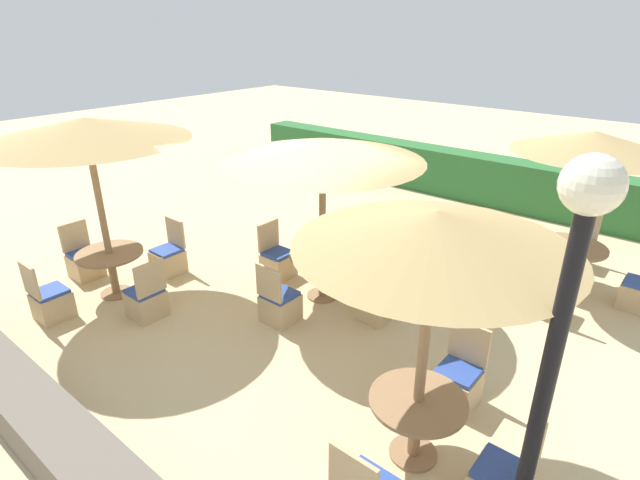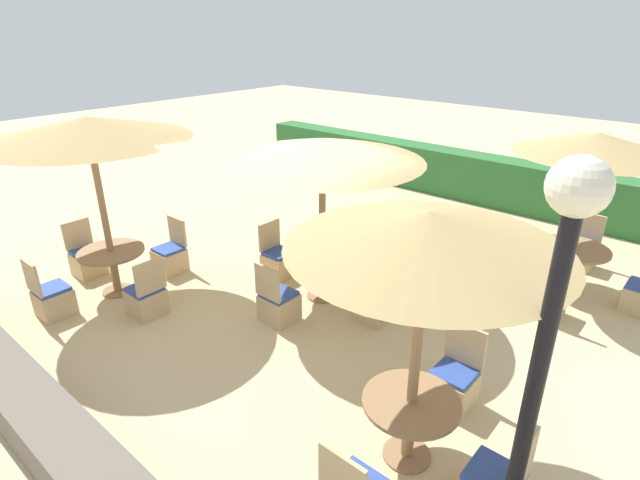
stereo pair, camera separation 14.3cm
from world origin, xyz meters
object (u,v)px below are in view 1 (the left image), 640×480
Objects in this scene: patio_chair_front_left_east at (147,301)px; patio_chair_front_right_north at (457,382)px; patio_chair_back_right_west at (505,256)px; round_table_front_right at (417,413)px; parasol_front_right at (435,231)px; parasol_center at (323,150)px; patio_chair_center_east at (376,303)px; patio_chair_back_right_south at (546,297)px; parasol_back_right at (594,143)px; patio_chair_center_south at (279,305)px; patio_chair_center_north at (359,260)px; round_table_back_right at (569,254)px; patio_chair_back_right_north at (578,250)px; patio_chair_front_left_west at (85,262)px; lamp_post at (564,306)px; patio_chair_front_left_south at (51,302)px; round_table_center at (322,264)px; parasol_front_left at (86,130)px; patio_chair_center_west at (277,262)px; patio_chair_front_left_north at (169,259)px; patio_chair_back_right_east at (640,293)px.

patio_chair_front_left_east is 4.44m from patio_chair_front_right_north.
patio_chair_back_right_west reaches higher than round_table_front_right.
parasol_center is at bearing 145.56° from parasol_front_right.
patio_chair_back_right_south is at bearing -46.87° from patio_chair_center_east.
parasol_back_right is 5.13m from patio_chair_center_south.
round_table_front_right is (2.69, -2.82, 0.27)m from patio_chair_center_north.
parasol_center is at bearing -135.22° from round_table_back_right.
parasol_front_right is (0.83, -4.57, 2.16)m from patio_chair_back_right_west.
patio_chair_center_north is (-2.76, -2.77, 0.00)m from patio_chair_back_right_north.
parasol_front_right reaches higher than patio_chair_back_right_north.
patio_chair_front_left_west is at bearing 88.54° from patio_chair_front_left_east.
round_table_front_right is at bearing -91.60° from parasol_back_right.
patio_chair_center_east is at bearing -136.87° from patio_chair_back_right_south.
lamp_post is 3.57× the size of patio_chair_front_left_south.
round_table_center is 1.08× the size of round_table_front_right.
patio_chair_back_right_north is 0.92× the size of round_table_center.
parasol_front_left is at bearing -145.28° from patio_chair_back_right_south.
patio_chair_back_right_south is at bearing 87.54° from parasol_front_right.
patio_chair_center_south is 2.70m from patio_chair_front_right_north.
patio_chair_center_south is at bearing 23.43° from parasol_front_left.
patio_chair_back_right_south reaches higher than round_table_front_right.
patio_chair_front_left_east is at bearing -15.11° from patio_chair_center_west.
patio_chair_center_north is 4.46m from parasol_front_right.
patio_chair_back_right_west is 1.00× the size of patio_chair_center_south.
parasol_front_right is at bearing 2.02° from parasol_front_left.
patio_chair_back_right_south is 1.00× the size of patio_chair_front_right_north.
parasol_front_right reaches higher than patio_chair_center_west.
round_table_center is (-2.81, -2.79, -1.78)m from parasol_back_right.
patio_chair_back_right_north is at bearing -134.90° from patio_chair_center_north.
parasol_center is at bearing -17.83° from patio_chair_front_right_north.
parasol_center is (-2.76, -3.76, 2.07)m from patio_chair_back_right_north.
patio_chair_back_right_north is 1.00× the size of patio_chair_front_right_north.
patio_chair_center_west is at bearing 176.76° from round_table_center.
patio_chair_back_right_north is 1.00× the size of patio_chair_back_right_west.
round_table_center is 3.75m from parasol_front_right.
patio_chair_front_left_east and patio_chair_center_north have the same top height.
patio_chair_center_west is at bearing 53.35° from parasol_front_left.
parasol_back_right is at bearing 125.46° from patio_chair_center_west.
patio_chair_front_left_north is 1.00× the size of patio_chair_front_left_east.
round_table_back_right is at bearing 0.00° from parasol_back_right.
patio_chair_front_left_south is 1.00× the size of patio_chair_center_north.
patio_chair_back_right_east and patio_chair_front_left_north have the same top height.
parasol_front_right reaches higher than parasol_back_right.
patio_chair_center_east is at bearing 132.43° from parasol_front_right.
patio_chair_back_right_west and patio_chair_center_east have the same top height.
patio_chair_back_right_north is 1.37m from patio_chair_back_right_west.
patio_chair_center_west is 3.80m from patio_chair_front_right_north.
lamp_post is 4.59m from patio_chair_back_right_south.
lamp_post reaches higher than patio_chair_back_right_north.
lamp_post reaches higher than parasol_front_right.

